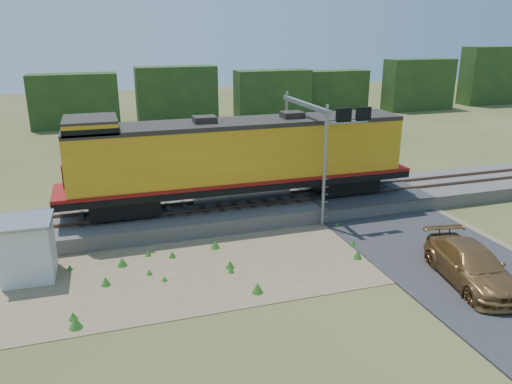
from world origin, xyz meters
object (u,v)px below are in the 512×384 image
object	(u,v)px
shed	(27,249)
car	(472,266)
signal_gantry	(315,128)
locomotive	(236,158)

from	to	relation	value
shed	car	xyz separation A→B (m)	(17.57, -6.08, -0.55)
signal_gantry	locomotive	bearing A→B (deg)	171.45
locomotive	car	bearing A→B (deg)	-55.09
shed	signal_gantry	bearing A→B (deg)	15.18
signal_gantry	car	bearing A→B (deg)	-73.21
locomotive	signal_gantry	bearing A→B (deg)	-8.55
shed	signal_gantry	distance (m)	15.51
shed	signal_gantry	xyz separation A→B (m)	(14.63, 3.65, 3.60)
locomotive	car	distance (m)	12.93
locomotive	signal_gantry	xyz separation A→B (m)	(4.31, -0.65, 1.48)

